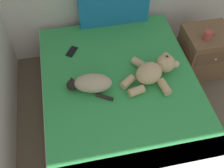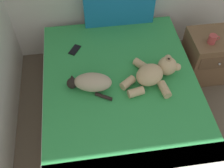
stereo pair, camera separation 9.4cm
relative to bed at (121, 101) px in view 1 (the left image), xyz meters
name	(u,v)px [view 1 (the left image)]	position (x,y,z in m)	size (l,w,h in m)	color
bed	(121,101)	(0.00, 0.00, 0.00)	(1.49, 1.96, 0.49)	brown
patterned_cushion	(114,6)	(0.12, 0.91, 0.46)	(0.76, 0.10, 0.43)	#1972AD
cat	(91,83)	(-0.28, 0.03, 0.32)	(0.42, 0.31, 0.15)	tan
teddy_bear	(154,71)	(0.31, 0.05, 0.33)	(0.59, 0.49, 0.19)	tan
cell_phone	(72,51)	(-0.40, 0.53, 0.25)	(0.14, 0.16, 0.01)	black
nightstand	(203,52)	(1.06, 0.45, 0.04)	(0.49, 0.47, 0.55)	brown
mug	(208,35)	(0.99, 0.38, 0.36)	(0.12, 0.08, 0.09)	#B23F3F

